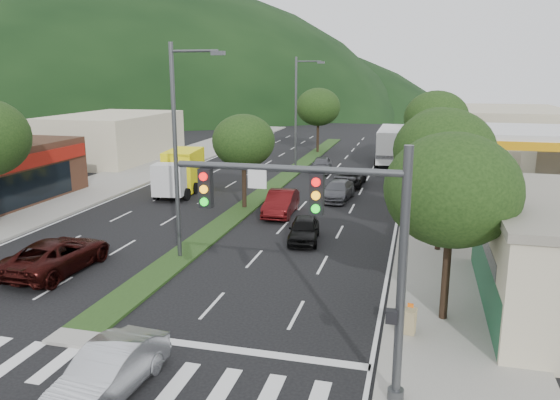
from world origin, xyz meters
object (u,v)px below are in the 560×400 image
(car_queue_a, at_px, (304,229))
(car_queue_c, at_px, (281,203))
(tree_r_d, at_px, (436,118))
(tree_r_c, at_px, (439,138))
(sedan_silver, at_px, (109,371))
(traffic_signal, at_px, (341,235))
(motorhome, at_px, (392,144))
(a_frame_sign, at_px, (408,319))
(car_queue_f, at_px, (395,148))
(tree_med_far, at_px, (318,107))
(tree_r_b, at_px, (444,151))
(tree_r_a, at_px, (452,190))
(car_queue_b, at_px, (338,191))
(car_queue_e, at_px, (322,165))
(streetlight_mid, at_px, (298,108))
(car_queue_d, at_px, (350,178))
(suv_maroon, at_px, (58,255))
(box_truck, at_px, (181,173))
(streetlight_near, at_px, (179,142))
(tree_med_near, at_px, (244,141))
(tree_r_e, at_px, (434,113))

(car_queue_a, height_order, car_queue_c, car_queue_c)
(tree_r_d, bearing_deg, car_queue_c, -125.78)
(tree_r_c, height_order, sedan_silver, tree_r_c)
(traffic_signal, bearing_deg, motorhome, 91.08)
(car_queue_a, distance_m, a_frame_sign, 11.16)
(car_queue_f, bearing_deg, tree_med_far, -161.89)
(tree_med_far, relative_size, car_queue_c, 1.50)
(car_queue_a, bearing_deg, a_frame_sign, -67.59)
(car_queue_a, distance_m, car_queue_c, 5.60)
(tree_r_d, height_order, a_frame_sign, tree_r_d)
(tree_r_c, distance_m, tree_med_far, 26.83)
(traffic_signal, distance_m, car_queue_f, 47.68)
(tree_r_b, bearing_deg, tree_r_c, 90.00)
(tree_r_a, xyz_separation_m, tree_r_c, (0.00, 16.00, -0.07))
(car_queue_b, distance_m, motorhome, 17.30)
(motorhome, xyz_separation_m, a_frame_sign, (2.52, -36.70, -1.13))
(tree_r_a, xyz_separation_m, car_queue_e, (-9.43, 28.08, -4.11))
(tree_med_far, distance_m, streetlight_mid, 11.02)
(car_queue_a, bearing_deg, tree_r_d, 61.69)
(tree_med_far, bearing_deg, car_queue_b, -75.90)
(car_queue_d, bearing_deg, car_queue_f, 83.87)
(tree_r_b, height_order, car_queue_a, tree_r_b)
(car_queue_d, bearing_deg, suv_maroon, -113.34)
(traffic_signal, relative_size, streetlight_mid, 0.70)
(streetlight_mid, height_order, car_queue_e, streetlight_mid)
(car_queue_b, xyz_separation_m, car_queue_e, (-2.94, 10.00, 0.06))
(tree_r_b, relative_size, car_queue_a, 1.83)
(tree_r_c, xyz_separation_m, car_queue_a, (-6.79, -7.92, -4.10))
(box_truck, bearing_deg, car_queue_b, 175.69)
(car_queue_e, bearing_deg, tree_r_a, -76.31)
(tree_med_far, relative_size, car_queue_e, 1.67)
(streetlight_near, relative_size, car_queue_a, 2.64)
(tree_med_near, distance_m, box_truck, 7.54)
(tree_r_d, distance_m, a_frame_sign, 27.97)
(car_queue_c, xyz_separation_m, box_truck, (-8.70, 4.37, 0.69))
(tree_r_a, relative_size, car_queue_b, 1.48)
(sedan_silver, height_order, car_queue_b, sedan_silver)
(car_queue_b, bearing_deg, traffic_signal, -76.18)
(sedan_silver, bearing_deg, car_queue_d, 88.18)
(tree_med_near, bearing_deg, suv_maroon, -109.15)
(streetlight_mid, distance_m, car_queue_d, 9.49)
(car_queue_b, bearing_deg, tree_med_far, 109.44)
(tree_med_near, xyz_separation_m, car_queue_c, (2.69, -0.92, -3.67))
(suv_maroon, distance_m, motorhome, 36.45)
(streetlight_near, height_order, car_queue_e, streetlight_near)
(tree_r_c, height_order, tree_med_near, tree_r_c)
(sedan_silver, xyz_separation_m, car_queue_c, (-0.24, 20.08, 0.06))
(traffic_signal, distance_m, tree_r_b, 13.87)
(streetlight_near, distance_m, streetlight_mid, 25.00)
(traffic_signal, distance_m, tree_r_e, 41.65)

